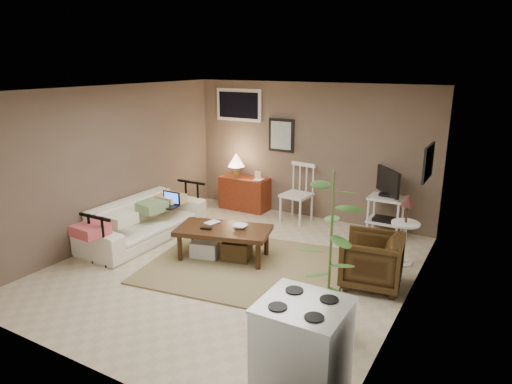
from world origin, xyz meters
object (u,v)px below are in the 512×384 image
Objects in this scene: potted_plant at (331,249)px; stove at (302,352)px; armchair at (372,258)px; tv_stand at (386,202)px; red_console at (244,190)px; side_table at (406,221)px; coffee_table at (223,241)px; spindle_chair at (297,195)px; sofa at (144,214)px.

stove is (0.17, -1.05, -0.49)m from potted_plant.
potted_plant reaches higher than armchair.
tv_stand is 1.78m from armchair.
red_console is 1.05× the size of side_table.
coffee_table is 2.01m from spindle_chair.
side_table is (0.50, -0.91, 0.04)m from tv_stand.
potted_plant reaches higher than side_table.
sofa is 2.10× the size of spindle_chair.
tv_stand is at bearing 118.70° from side_table.
sofa is 2.02× the size of red_console.
side_table is (3.22, -1.04, 0.26)m from red_console.
sofa is at bearing -164.22° from side_table.
red_console is at bearing 172.68° from spindle_chair.
coffee_table is 2.29m from potted_plant.
spindle_chair is 0.92× the size of tv_stand.
armchair is at bearing 91.91° from stove.
spindle_chair is 0.59× the size of potted_plant.
tv_stand reaches higher than stove.
tv_stand is at bearing 0.83° from spindle_chair.
side_table is 2.13m from potted_plant.
potted_plant is at bearing -12.60° from armchair.
coffee_table is at bearing -96.87° from spindle_chair.
armchair is at bearing -43.37° from spindle_chair.
stove is at bearing -53.51° from red_console.
armchair is at bearing 85.48° from potted_plant.
armchair is (3.57, 0.23, -0.06)m from sofa.
coffee_table is 1.40× the size of spindle_chair.
stove is at bearing -92.51° from side_table.
stove is (-0.14, -3.13, -0.19)m from side_table.
red_console is 5.18m from stove.
red_console is (0.57, 2.11, -0.05)m from sofa.
tv_stand is 1.25× the size of stove.
stove is at bearing -6.17° from armchair.
side_table is at bearing 87.49° from stove.
spindle_chair reaches higher than sofa.
stove is (3.08, -4.17, 0.08)m from red_console.
tv_stand is at bearing -59.00° from sofa.
coffee_table is 1.96× the size of armchair.
stove is at bearing -119.44° from sofa.
red_console reaches higher than coffee_table.
red_console is 0.95× the size of tv_stand.
potted_plant is 1.95× the size of stove.
side_table is 3.14m from stove.
tv_stand is 1.53× the size of armchair.
coffee_table is 2.55m from side_table.
coffee_table is at bearing -66.14° from red_console.
stove is (0.36, -4.04, -0.15)m from tv_stand.
potted_plant reaches higher than tv_stand.
spindle_chair is at bearing 120.18° from potted_plant.
coffee_table is 0.82× the size of potted_plant.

